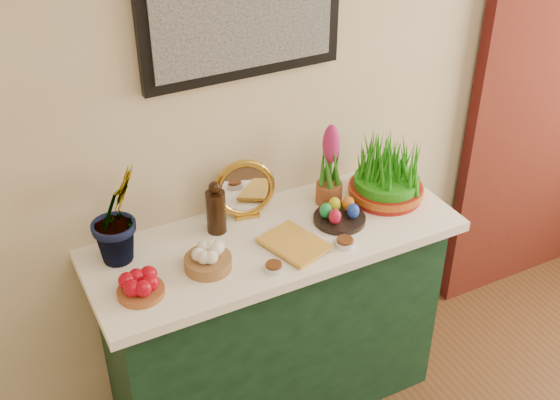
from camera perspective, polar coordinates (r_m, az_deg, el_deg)
The scene contains 13 objects.
sideboard at distance 2.90m, azimuth -0.46°, elevation -10.23°, with size 1.30×0.45×0.85m, color #163C25.
tablecloth at distance 2.62m, azimuth -0.50°, elevation -3.13°, with size 1.40×0.55×0.04m, color white.
hyacinth_green at distance 2.42m, azimuth -13.32°, elevation -0.05°, with size 0.24×0.20×0.47m, color #287219.
apple_bowl at distance 2.36m, azimuth -11.29°, elevation -6.89°, with size 0.19×0.19×0.08m.
garlic_basket at distance 2.44m, azimuth -5.89°, elevation -4.79°, with size 0.18×0.18×0.09m.
vinegar_cruet at distance 2.58m, azimuth -5.22°, elevation -0.78°, with size 0.07×0.07×0.21m.
mirror at distance 2.65m, azimuth -2.89°, elevation 0.86°, with size 0.24×0.10×0.24m.
book at distance 2.48m, azimuth -0.24°, elevation -4.38°, with size 0.16×0.23×0.03m, color gold.
spice_dish_left at distance 2.43m, azimuth -0.50°, elevation -5.47°, with size 0.07×0.07×0.03m.
spice_dish_right at distance 2.55m, azimuth 5.29°, elevation -3.46°, with size 0.07×0.07×0.03m.
egg_plate at distance 2.67m, azimuth 4.85°, elevation -1.16°, with size 0.25×0.25×0.08m.
hyacinth_pink at distance 2.71m, azimuth 4.09°, elevation 2.55°, with size 0.10×0.10×0.34m.
wheatgrass_sabzeh at distance 2.79m, azimuth 8.71°, elevation 2.11°, with size 0.30×0.30×0.24m.
Camera 1 is at (-1.23, 0.12, 2.42)m, focal length 45.00 mm.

